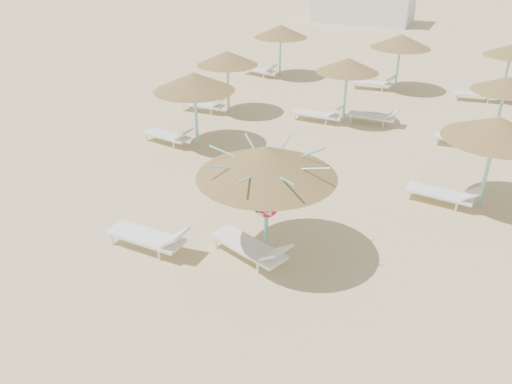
% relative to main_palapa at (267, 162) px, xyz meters
% --- Properties ---
extents(ground, '(120.00, 120.00, 0.00)m').
position_rel_main_palapa_xyz_m(ground, '(-0.47, -0.14, -2.54)').
color(ground, tan).
rests_on(ground, ground).
extents(main_palapa, '(3.26, 3.26, 2.92)m').
position_rel_main_palapa_xyz_m(main_palapa, '(0.00, 0.00, 0.00)').
color(main_palapa, '#7CD7D6').
rests_on(main_palapa, ground).
extents(lounger_main_a, '(2.24, 0.75, 0.81)m').
position_rel_main_palapa_xyz_m(lounger_main_a, '(-2.70, -1.03, -2.15)').
color(lounger_main_a, white).
rests_on(lounger_main_a, ground).
extents(lounger_main_b, '(2.32, 1.36, 0.81)m').
position_rel_main_palapa_xyz_m(lounger_main_b, '(-0.20, -0.37, -2.15)').
color(lounger_main_b, white).
rests_on(lounger_main_b, ground).
extents(palapa_field, '(20.37, 13.67, 2.73)m').
position_rel_main_palapa_xyz_m(palapa_field, '(0.22, 10.07, -0.23)').
color(palapa_field, '#7CD7D6').
rests_on(palapa_field, ground).
extents(service_hut, '(8.40, 4.40, 3.25)m').
position_rel_main_palapa_xyz_m(service_hut, '(-6.47, 34.86, -0.90)').
color(service_hut, silver).
rests_on(service_hut, ground).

